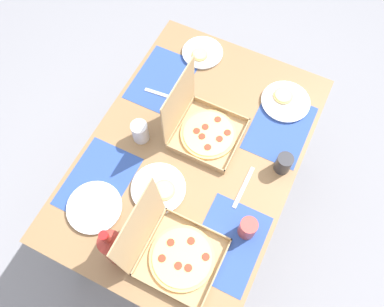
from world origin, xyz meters
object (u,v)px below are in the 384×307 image
object	(u,v)px
plate_middle	(202,53)
cup_spare	(284,163)
pizza_box_corner_left	(173,252)
cup_clear_left	(248,228)
plate_near_right	(159,189)
plate_near_left	(285,101)
pizza_box_edge_far	(202,127)
cup_dark	(140,132)
soda_bottle	(114,247)
plate_far_right	(94,207)

from	to	relation	value
plate_middle	cup_spare	distance (m)	0.73
pizza_box_corner_left	cup_clear_left	world-z (taller)	pizza_box_corner_left
plate_near_right	cup_spare	xyz separation A→B (m)	(0.33, -0.44, 0.04)
plate_near_left	plate_middle	world-z (taller)	same
plate_near_right	plate_near_left	bearing A→B (deg)	-26.86
pizza_box_edge_far	pizza_box_corner_left	bearing A→B (deg)	-165.99
cup_spare	cup_dark	bearing A→B (deg)	102.35
plate_near_right	soda_bottle	distance (m)	0.34
pizza_box_corner_left	pizza_box_edge_far	world-z (taller)	pizza_box_corner_left
plate_near_left	cup_clear_left	world-z (taller)	cup_clear_left
soda_bottle	cup_dark	distance (m)	0.54
cup_dark	plate_middle	bearing A→B (deg)	-4.50
pizza_box_edge_far	cup_clear_left	distance (m)	0.50
pizza_box_corner_left	plate_far_right	size ratio (longest dim) A/B	1.43
soda_bottle	pizza_box_corner_left	bearing A→B (deg)	-64.06
plate_near_left	plate_far_right	world-z (taller)	plate_near_left
pizza_box_corner_left	plate_near_left	bearing A→B (deg)	-9.74
plate_near_left	soda_bottle	size ratio (longest dim) A/B	0.73
pizza_box_corner_left	soda_bottle	size ratio (longest dim) A/B	1.05
pizza_box_corner_left	cup_clear_left	bearing A→B (deg)	-46.60
pizza_box_edge_far	plate_near_left	distance (m)	0.44
plate_middle	cup_clear_left	bearing A→B (deg)	-143.49
soda_bottle	plate_near_right	bearing A→B (deg)	-2.41
plate_near_left	cup_dark	bearing A→B (deg)	131.74
soda_bottle	cup_clear_left	bearing A→B (deg)	-53.81
soda_bottle	plate_near_left	bearing A→B (deg)	-19.63
soda_bottle	pizza_box_edge_far	bearing A→B (deg)	-5.18
pizza_box_corner_left	plate_far_right	world-z (taller)	pizza_box_corner_left
plate_middle	soda_bottle	distance (m)	1.09
pizza_box_corner_left	cup_spare	world-z (taller)	pizza_box_corner_left
pizza_box_edge_far	soda_bottle	distance (m)	0.66
plate_middle	plate_near_right	xyz separation A→B (m)	(-0.75, -0.15, -0.00)
plate_near_left	cup_clear_left	size ratio (longest dim) A/B	2.20
plate_near_right	cup_clear_left	world-z (taller)	cup_clear_left
soda_bottle	cup_spare	world-z (taller)	soda_bottle
plate_near_left	cup_spare	world-z (taller)	cup_spare
cup_spare	plate_far_right	bearing A→B (deg)	128.95
pizza_box_edge_far	plate_middle	size ratio (longest dim) A/B	1.57
cup_spare	pizza_box_corner_left	bearing A→B (deg)	154.91
pizza_box_corner_left	pizza_box_edge_far	bearing A→B (deg)	14.01
plate_near_left	plate_middle	size ratio (longest dim) A/B	1.12
plate_far_right	plate_middle	xyz separation A→B (m)	(0.95, -0.06, 0.00)
plate_near_left	plate_near_right	size ratio (longest dim) A/B	0.99
plate_far_right	plate_near_right	world-z (taller)	plate_near_right
plate_near_left	cup_spare	distance (m)	0.35
plate_near_right	soda_bottle	world-z (taller)	soda_bottle
plate_near_right	cup_dark	bearing A→B (deg)	45.67
pizza_box_corner_left	pizza_box_edge_far	xyz separation A→B (m)	(0.56, 0.14, -0.00)
cup_clear_left	plate_far_right	bearing A→B (deg)	107.02
cup_spare	plate_near_left	bearing A→B (deg)	17.53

